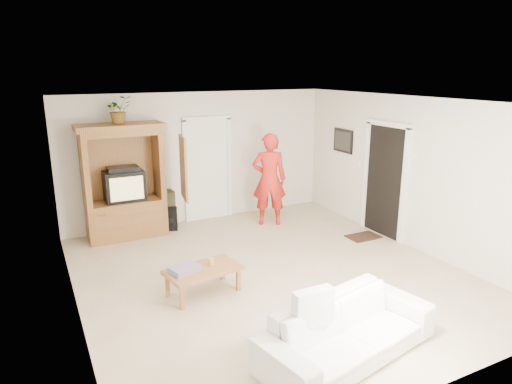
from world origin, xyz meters
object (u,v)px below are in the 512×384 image
man (269,179)px  coffee_table (203,271)px  armoire (126,189)px  sofa (348,330)px

man → coffee_table: (-2.23, -2.19, -0.59)m
armoire → coffee_table: 2.87m
man → sofa: 4.49m
armoire → sofa: bearing=-74.5°
coffee_table → sofa: bearing=-76.1°
man → sofa: man is taller
sofa → coffee_table: sofa is taller
armoire → coffee_table: size_ratio=1.91×
man → coffee_table: size_ratio=1.68×
armoire → sofa: armoire is taller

